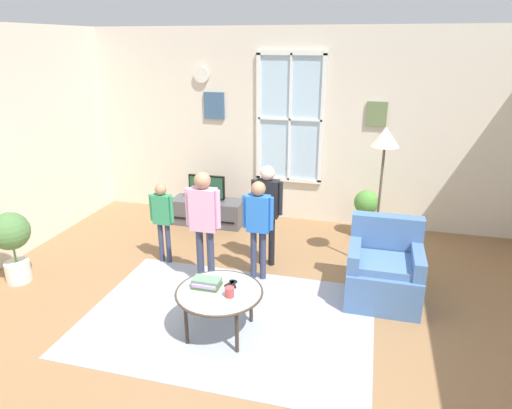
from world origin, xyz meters
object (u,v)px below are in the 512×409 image
Objects in this scene: cup at (229,292)px; person_black_shirt at (267,204)px; potted_plant_by_window at (366,211)px; potted_plant_corner at (12,239)px; television at (207,187)px; remote_near_books at (233,284)px; coffee_table at (219,294)px; floor_lamp at (384,152)px; tv_stand at (208,212)px; book_stack at (207,283)px; person_green_shirt at (163,214)px; person_pink_shirt at (204,216)px; armchair at (384,271)px; remote_near_cup at (231,284)px; person_blue_shirt at (258,219)px.

cup is 0.07× the size of person_black_shirt.
potted_plant_by_window is 4.51m from potted_plant_corner.
cup is at bearing -65.34° from television.
television is 2.68m from remote_near_books.
coffee_table is 0.98× the size of potted_plant_corner.
potted_plant_corner is (-2.60, 0.34, 0.11)m from coffee_table.
tv_stand is at bearing 161.87° from floor_lamp.
coffee_table is at bearing -19.56° from book_stack.
book_stack is at bearing -49.20° from person_green_shirt.
potted_plant_corner is (-2.14, -0.50, -0.30)m from person_pink_shirt.
person_pink_shirt reaches higher than cup.
person_black_shirt is 1.48m from floor_lamp.
cup is (-1.38, -1.09, 0.17)m from armchair.
coffee_table is 2.62m from potted_plant_corner.
floor_lamp is at bearing 50.23° from remote_near_cup.
floor_lamp is at bearing -81.31° from potted_plant_by_window.
remote_near_books is 1.66m from person_green_shirt.
television is 2.75m from floor_lamp.
person_green_shirt is 1.23× the size of potted_plant_corner.
television is 3.98× the size of remote_near_cup.
potted_plant_by_window is at bearing 64.83° from coffee_table.
remote_near_books is 0.13× the size of person_green_shirt.
television is at bearing 137.94° from person_black_shirt.
remote_near_books is 0.96m from person_pink_shirt.
potted_plant_corner is at bearing -124.54° from television.
person_blue_shirt is at bearing 77.85° from book_stack.
person_blue_shirt reaches higher than tv_stand.
potted_plant_corner reaches higher than remote_near_cup.
person_pink_shirt reaches higher than remote_near_books.
television reaches higher than cup.
person_blue_shirt reaches higher than coffee_table.
remote_near_cup is 0.13× the size of person_green_shirt.
television is at bearing -176.87° from potted_plant_by_window.
armchair is at bearing -81.90° from floor_lamp.
floor_lamp is (2.48, -0.81, 0.87)m from television.
person_black_shirt is at bearing 90.60° from cup.
remote_near_books is at bearing -147.88° from armchair.
person_green_shirt is at bearing 133.32° from coffee_table.
person_green_shirt is at bearing 138.47° from remote_near_cup.
armchair is at bearing -3.56° from person_blue_shirt.
armchair is (2.58, -1.52, 0.13)m from tv_stand.
person_black_shirt is at bearing 80.28° from book_stack.
potted_plant_by_window is at bearing 45.99° from person_black_shirt.
book_stack is 2.47m from potted_plant_corner.
tv_stand is 2.99m from armchair.
armchair is at bearing 38.25° from cup.
book_stack is 1.48m from person_black_shirt.
cup is 0.08× the size of person_blue_shirt.
person_black_shirt is 1.51× the size of potted_plant_corner.
television reaches higher than remote_near_cup.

